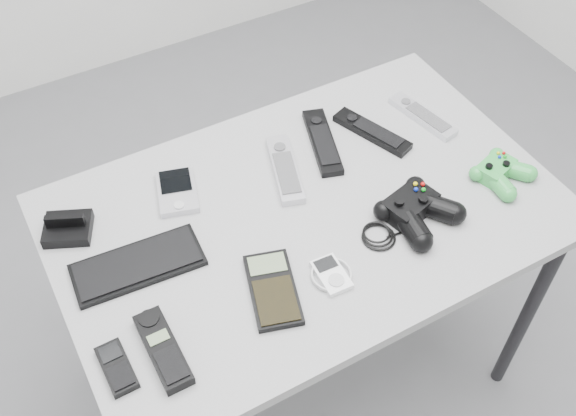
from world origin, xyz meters
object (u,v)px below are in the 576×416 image
pda (177,191)px  remote_silver_b (423,116)px  remote_black_b (322,141)px  remote_black_a (372,131)px  controller_black (416,208)px  mobile_phone (117,367)px  cordless_handset (163,349)px  mp3_player (331,274)px  calculator (273,289)px  desk (306,228)px  pda_keyboard (138,264)px  remote_silver_a (285,169)px  controller_green (500,171)px

pda → remote_silver_b: size_ratio=0.68×
remote_black_b → remote_black_a: bearing=5.2°
controller_black → mobile_phone: bearing=169.4°
cordless_handset → mp3_player: 0.35m
remote_black_b → calculator: bearing=-115.9°
desk → remote_silver_b: remote_silver_b is taller
pda_keyboard → controller_black: 0.57m
remote_silver_a → controller_black: 0.30m
pda → remote_silver_b: 0.61m
remote_silver_a → controller_green: (0.40, -0.24, 0.01)m
desk → pda_keyboard: size_ratio=4.15×
remote_silver_a → pda: bearing=-175.2°
remote_black_b → controller_green: bearing=-26.3°
remote_silver_b → controller_black: 0.31m
remote_black_a → remote_black_b: (-0.12, 0.03, 0.00)m
remote_black_b → cordless_handset: (-0.52, -0.32, 0.00)m
desk → remote_silver_a: 0.14m
pda_keyboard → remote_silver_a: size_ratio=1.25×
remote_silver_a → remote_silver_b: size_ratio=1.09×
pda_keyboard → remote_black_b: remote_black_b is taller
mobile_phone → cordless_handset: size_ratio=0.63×
remote_silver_a → calculator: size_ratio=1.18×
pda_keyboard → controller_black: controller_black is taller
remote_black_a → cordless_handset: bearing=-175.5°
pda → calculator: bearing=-62.9°
remote_black_a → cordless_handset: (-0.64, -0.30, 0.00)m
mp3_player → remote_black_b: bearing=64.9°
pda → controller_black: size_ratio=0.48×
desk → controller_green: (0.42, -0.12, 0.08)m
pda_keyboard → remote_black_a: remote_black_a is taller
remote_silver_b → mp3_player: bearing=-156.8°
cordless_handset → desk: bearing=23.4°
desk → mobile_phone: mobile_phone is taller
remote_silver_a → mp3_player: 0.30m
pda → controller_black: controller_black is taller
pda → pda_keyboard: bearing=-118.9°
calculator → mp3_player: bearing=4.8°
remote_silver_a → remote_silver_b: (0.37, -0.00, -0.00)m
remote_black_a → remote_silver_b: 0.14m
desk → remote_black_a: bearing=27.2°
mp3_player → controller_black: bearing=14.5°
calculator → controller_black: size_ratio=0.65×
pda_keyboard → mobile_phone: size_ratio=2.44×
mobile_phone → remote_silver_a: bearing=29.1°
controller_black → controller_green: size_ratio=2.04×
remote_black_b → calculator: (-0.29, -0.30, -0.00)m
desk → controller_black: 0.24m
remote_silver_a → calculator: 0.32m
pda → cordless_handset: bearing=-100.1°
remote_silver_b → controller_green: size_ratio=1.44×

